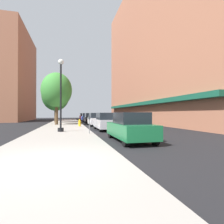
# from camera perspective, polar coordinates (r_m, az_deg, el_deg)

# --- Properties ---
(ground_plane) EXTENTS (90.00, 90.00, 0.00)m
(ground_plane) POSITION_cam_1_polar(r_m,az_deg,el_deg) (24.04, -5.43, -4.26)
(ground_plane) COLOR black
(sidewalk_slab) EXTENTS (4.80, 50.00, 0.12)m
(sidewalk_slab) POSITION_cam_1_polar(r_m,az_deg,el_deg) (24.80, -14.97, -3.99)
(sidewalk_slab) COLOR gray
(sidewalk_slab) RESTS_ON ground
(building_right_brick) EXTENTS (6.80, 40.00, 26.45)m
(building_right_brick) POSITION_cam_1_polar(r_m,az_deg,el_deg) (33.35, 13.79, 19.91)
(building_right_brick) COLOR #9E6047
(building_right_brick) RESTS_ON ground
(building_far_background) EXTENTS (6.80, 18.00, 19.22)m
(building_far_background) POSITION_cam_1_polar(r_m,az_deg,el_deg) (45.00, -28.76, 9.83)
(building_far_background) COLOR #9E6047
(building_far_background) RESTS_ON ground
(lamppost) EXTENTS (0.48, 0.48, 5.90)m
(lamppost) POSITION_cam_1_polar(r_m,az_deg,el_deg) (15.17, -16.03, 5.64)
(lamppost) COLOR black
(lamppost) RESTS_ON sidewalk_slab
(fire_hydrant) EXTENTS (0.33, 0.26, 0.79)m
(fire_hydrant) POSITION_cam_1_polar(r_m,az_deg,el_deg) (20.81, -10.29, -3.42)
(fire_hydrant) COLOR gold
(fire_hydrant) RESTS_ON sidewalk_slab
(parking_meter_near) EXTENTS (0.14, 0.09, 1.31)m
(parking_meter_near) POSITION_cam_1_polar(r_m,az_deg,el_deg) (13.27, -7.26, -3.25)
(parking_meter_near) COLOR slate
(parking_meter_near) RESTS_ON sidewalk_slab
(tree_near) EXTENTS (3.98, 3.98, 6.86)m
(tree_near) POSITION_cam_1_polar(r_m,az_deg,el_deg) (24.84, -17.26, 6.68)
(tree_near) COLOR #4C3823
(tree_near) RESTS_ON sidewalk_slab
(tree_mid) EXTENTS (4.43, 4.43, 7.02)m
(tree_mid) POSITION_cam_1_polar(r_m,az_deg,el_deg) (31.09, -17.55, 5.06)
(tree_mid) COLOR #4C3823
(tree_mid) RESTS_ON sidewalk_slab
(car_green) EXTENTS (1.80, 4.30, 1.66)m
(car_green) POSITION_cam_1_polar(r_m,az_deg,el_deg) (10.32, 5.79, -4.83)
(car_green) COLOR black
(car_green) RESTS_ON ground
(car_silver) EXTENTS (1.80, 4.30, 1.66)m
(car_silver) POSITION_cam_1_polar(r_m,az_deg,el_deg) (16.96, -1.98, -3.12)
(car_silver) COLOR black
(car_silver) RESTS_ON ground
(car_white) EXTENTS (1.80, 4.30, 1.66)m
(car_white) POSITION_cam_1_polar(r_m,az_deg,el_deg) (23.28, -5.17, -2.40)
(car_white) COLOR black
(car_white) RESTS_ON ground
(car_black) EXTENTS (1.80, 4.30, 1.66)m
(car_black) POSITION_cam_1_polar(r_m,az_deg,el_deg) (29.82, -7.03, -1.97)
(car_black) COLOR black
(car_black) RESTS_ON ground
(car_blue) EXTENTS (1.80, 4.30, 1.66)m
(car_blue) POSITION_cam_1_polar(r_m,az_deg,el_deg) (36.41, -8.23, -1.69)
(car_blue) COLOR black
(car_blue) RESTS_ON ground
(car_red) EXTENTS (1.80, 4.30, 1.66)m
(car_red) POSITION_cam_1_polar(r_m,az_deg,el_deg) (43.30, -9.09, -1.49)
(car_red) COLOR black
(car_red) RESTS_ON ground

